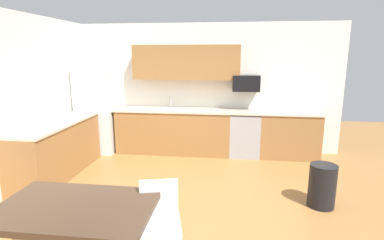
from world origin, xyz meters
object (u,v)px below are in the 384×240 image
at_px(refrigerator, 98,110).
at_px(oven_range, 244,134).
at_px(microwave, 246,83).
at_px(chair_near_table, 159,218).
at_px(dining_table, 76,212).
at_px(trash_bin, 322,186).

relative_size(refrigerator, oven_range, 1.97).
height_order(refrigerator, oven_range, refrigerator).
relative_size(refrigerator, microwave, 3.33).
xyz_separation_m(refrigerator, microwave, (3.11, 0.18, 0.59)).
xyz_separation_m(microwave, chair_near_table, (-0.96, -3.62, -0.98)).
bearing_deg(dining_table, chair_near_table, 20.69).
bearing_deg(chair_near_table, refrigerator, 121.93).
relative_size(dining_table, chair_near_table, 1.65).
bearing_deg(chair_near_table, oven_range, 74.67).
height_order(chair_near_table, trash_bin, chair_near_table).
bearing_deg(refrigerator, trash_bin, -26.17).
distance_m(refrigerator, trash_bin, 4.58).
bearing_deg(chair_near_table, dining_table, -159.31).
bearing_deg(oven_range, trash_bin, -65.08).
distance_m(refrigerator, oven_range, 3.14).
height_order(oven_range, microwave, microwave).
bearing_deg(trash_bin, chair_near_table, -143.37).
bearing_deg(microwave, oven_range, -90.00).
bearing_deg(chair_near_table, microwave, 75.08).
height_order(refrigerator, dining_table, refrigerator).
bearing_deg(oven_range, refrigerator, -178.53).
relative_size(refrigerator, dining_table, 1.28).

